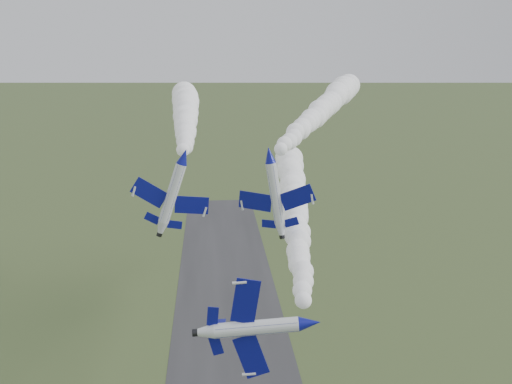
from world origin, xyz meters
TOP-DOWN VIEW (x-y plane):
  - jet_lead at (5.76, -5.33)m, footprint 3.87×12.30m
  - smoke_trail_jet_lead at (9.78, 32.47)m, footprint 10.64×70.59m
  - jet_pair_left at (-6.64, 16.19)m, footprint 9.42×11.91m
  - smoke_trail_jet_pair_left at (-7.75, 50.26)m, footprint 7.93×63.40m
  - jet_pair_right at (3.99, 15.73)m, footprint 9.94×11.58m
  - smoke_trail_jet_pair_right at (17.90, 51.53)m, footprint 31.52×68.65m

SIDE VIEW (x-z plane):
  - jet_lead at x=5.76m, z-range 26.63..36.75m
  - smoke_trail_jet_lead at x=9.78m, z-range 30.49..35.80m
  - jet_pair_left at x=-6.64m, z-range 42.05..45.94m
  - jet_pair_right at x=3.99m, z-range 42.49..45.73m
  - smoke_trail_jet_pair_left at x=-7.75m, z-range 42.45..48.09m
  - smoke_trail_jet_pair_right at x=17.90m, z-range 43.47..48.99m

